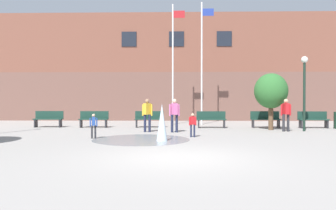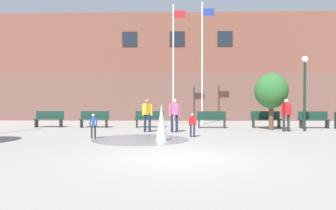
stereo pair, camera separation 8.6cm
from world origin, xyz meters
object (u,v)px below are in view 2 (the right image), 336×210
at_px(park_bench_far_left, 49,119).
at_px(flagpole_right, 203,60).
at_px(lamp_post_right_lane, 305,82).
at_px(park_bench_under_left_flagpole, 149,119).
at_px(park_bench_left_of_flagpoles, 94,119).
at_px(park_bench_near_trashcan, 266,119).
at_px(adult_watching, 147,113).
at_px(park_bench_far_right, 314,119).
at_px(child_running, 93,124).
at_px(park_bench_under_right_flagpole, 212,119).
at_px(adult_near_bench, 286,112).
at_px(street_tree_near_building, 271,91).
at_px(flagpole_left, 174,61).
at_px(child_in_fountain, 192,123).
at_px(adult_in_red, 174,113).

distance_m(park_bench_far_left, flagpole_right, 9.83).
bearing_deg(lamp_post_right_lane, park_bench_under_left_flagpole, 165.23).
bearing_deg(lamp_post_right_lane, park_bench_left_of_flagpoles, 169.85).
height_order(park_bench_near_trashcan, adult_watching, adult_watching).
xyz_separation_m(park_bench_near_trashcan, lamp_post_right_lane, (1.34, -2.03, 1.94)).
distance_m(park_bench_left_of_flagpoles, adult_watching, 4.11).
relative_size(park_bench_far_left, park_bench_far_right, 1.00).
relative_size(park_bench_left_of_flagpoles, park_bench_near_trashcan, 1.00).
bearing_deg(park_bench_near_trashcan, child_running, -147.29).
bearing_deg(park_bench_near_trashcan, park_bench_under_left_flagpole, 179.78).
distance_m(park_bench_under_right_flagpole, adult_watching, 4.13).
distance_m(adult_near_bench, street_tree_near_building, 1.41).
bearing_deg(adult_near_bench, park_bench_far_left, -108.01).
bearing_deg(park_bench_under_right_flagpole, flagpole_left, 129.47).
bearing_deg(park_bench_far_right, park_bench_left_of_flagpoles, 179.44).
xyz_separation_m(park_bench_near_trashcan, adult_watching, (-6.34, -2.60, 0.45)).
xyz_separation_m(park_bench_far_left, park_bench_near_trashcan, (12.15, -0.05, 0.00)).
bearing_deg(adult_near_bench, park_bench_left_of_flagpoles, -109.85).
bearing_deg(park_bench_under_left_flagpole, street_tree_near_building, -12.53).
bearing_deg(lamp_post_right_lane, park_bench_far_right, 56.78).
height_order(park_bench_under_right_flagpole, adult_near_bench, adult_near_bench).
height_order(park_bench_near_trashcan, child_in_fountain, child_in_fountain).
bearing_deg(adult_in_red, flagpole_left, -22.77).
relative_size(park_bench_far_left, flagpole_left, 0.21).
xyz_separation_m(park_bench_far_right, adult_in_red, (-7.57, -2.54, 0.45)).
distance_m(adult_watching, child_running, 3.32).
bearing_deg(street_tree_near_building, child_running, -154.38).
xyz_separation_m(park_bench_near_trashcan, flagpole_right, (-3.31, 2.37, 3.60)).
height_order(park_bench_near_trashcan, adult_near_bench, adult_near_bench).
bearing_deg(flagpole_right, street_tree_near_building, -49.53).
bearing_deg(adult_watching, flagpole_left, -152.33).
height_order(park_bench_far_left, child_running, child_running).
bearing_deg(flagpole_right, child_in_fountain, -97.72).
relative_size(park_bench_left_of_flagpoles, flagpole_right, 0.21).
relative_size(flagpole_left, lamp_post_right_lane, 2.05).
bearing_deg(flagpole_right, child_running, -122.77).
distance_m(park_bench_under_left_flagpole, lamp_post_right_lane, 8.30).
height_order(adult_watching, flagpole_right, flagpole_right).
xyz_separation_m(adult_watching, flagpole_right, (3.03, 4.97, 3.14)).
bearing_deg(park_bench_left_of_flagpoles, park_bench_under_left_flagpole, 1.99).
xyz_separation_m(flagpole_left, street_tree_near_building, (5.02, -3.76, -2.03)).
xyz_separation_m(park_bench_left_of_flagpoles, child_running, (1.30, -5.21, 0.10)).
height_order(park_bench_far_left, flagpole_left, flagpole_left).
height_order(park_bench_near_trashcan, street_tree_near_building, street_tree_near_building).
height_order(park_bench_under_left_flagpole, park_bench_far_right, same).
distance_m(park_bench_under_left_flagpole, child_in_fountain, 5.23).
distance_m(adult_watching, street_tree_near_building, 6.44).
bearing_deg(park_bench_under_right_flagpole, adult_near_bench, -30.39).
bearing_deg(adult_watching, adult_in_red, 125.36).
bearing_deg(flagpole_left, adult_near_bench, -39.57).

